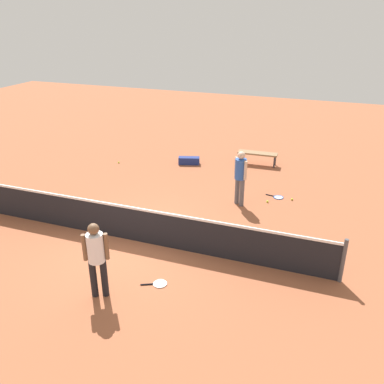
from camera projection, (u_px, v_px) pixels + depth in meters
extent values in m
plane|color=#9E5638|center=(136.00, 241.00, 10.52)|extent=(40.00, 40.00, 0.00)
cylinder|color=#4C4C51|center=(343.00, 261.00, 8.74)|extent=(0.09, 0.09, 1.07)
cube|color=black|center=(135.00, 225.00, 10.34)|extent=(10.00, 0.02, 0.91)
cube|color=white|center=(134.00, 208.00, 10.14)|extent=(10.00, 0.04, 0.06)
cylinder|color=#595960|center=(242.00, 193.00, 12.24)|extent=(0.20, 0.20, 0.85)
cylinder|color=#595960|center=(237.00, 190.00, 12.41)|extent=(0.20, 0.20, 0.85)
cylinder|color=#2D59B2|center=(241.00, 169.00, 12.02)|extent=(0.47, 0.47, 0.62)
cylinder|color=beige|center=(245.00, 171.00, 11.85)|extent=(0.13, 0.13, 0.58)
cylinder|color=beige|center=(236.00, 166.00, 12.17)|extent=(0.13, 0.13, 0.58)
sphere|color=beige|center=(241.00, 155.00, 11.85)|extent=(0.32, 0.32, 0.23)
cylinder|color=black|center=(104.00, 278.00, 8.36)|extent=(0.19, 0.19, 0.85)
cylinder|color=black|center=(94.00, 279.00, 8.34)|extent=(0.19, 0.19, 0.85)
cylinder|color=white|center=(95.00, 248.00, 8.05)|extent=(0.45, 0.45, 0.62)
cylinder|color=brown|center=(106.00, 246.00, 8.06)|extent=(0.12, 0.12, 0.58)
cylinder|color=brown|center=(84.00, 248.00, 8.02)|extent=(0.12, 0.12, 0.58)
sphere|color=brown|center=(93.00, 229.00, 7.88)|extent=(0.31, 0.31, 0.23)
torus|color=blue|center=(278.00, 197.00, 12.93)|extent=(0.37, 0.37, 0.02)
cylinder|color=silver|center=(278.00, 197.00, 12.93)|extent=(0.31, 0.31, 0.00)
cylinder|color=black|center=(270.00, 195.00, 13.06)|extent=(0.28, 0.08, 0.03)
torus|color=white|center=(160.00, 284.00, 8.86)|extent=(0.42, 0.42, 0.02)
cylinder|color=silver|center=(160.00, 284.00, 8.86)|extent=(0.36, 0.36, 0.00)
cylinder|color=black|center=(147.00, 284.00, 8.83)|extent=(0.27, 0.15, 0.03)
sphere|color=#C6E033|center=(292.00, 199.00, 12.74)|extent=(0.07, 0.07, 0.07)
sphere|color=#C6E033|center=(167.00, 227.00, 11.10)|extent=(0.07, 0.07, 0.07)
sphere|color=#C6E033|center=(119.00, 162.00, 15.82)|extent=(0.07, 0.07, 0.07)
sphere|color=#C6E033|center=(267.00, 202.00, 12.59)|extent=(0.07, 0.07, 0.07)
cube|color=olive|center=(258.00, 153.00, 15.52)|extent=(1.51, 0.45, 0.06)
cylinder|color=#333338|center=(275.00, 160.00, 15.56)|extent=(0.06, 0.06, 0.42)
cylinder|color=#333338|center=(241.00, 156.00, 15.94)|extent=(0.06, 0.06, 0.42)
cylinder|color=#333338|center=(274.00, 162.00, 15.30)|extent=(0.06, 0.06, 0.42)
cylinder|color=#333338|center=(239.00, 159.00, 15.68)|extent=(0.06, 0.06, 0.42)
cube|color=navy|center=(189.00, 161.00, 15.68)|extent=(0.85, 0.50, 0.28)
cylinder|color=black|center=(180.00, 160.00, 15.69)|extent=(0.17, 0.28, 0.27)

